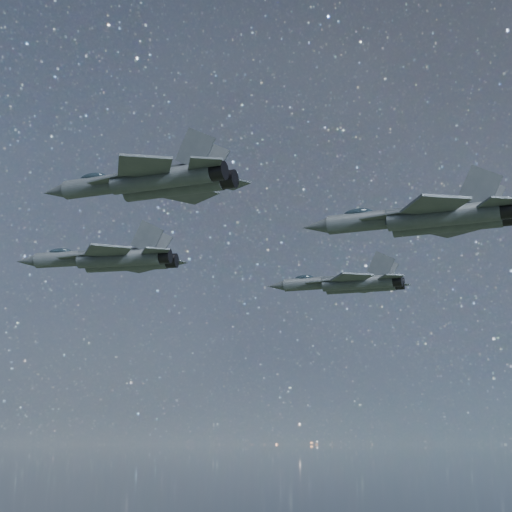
% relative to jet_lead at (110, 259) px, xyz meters
% --- Properties ---
extents(jet_lead, '(17.68, 12.41, 4.46)m').
position_rel_jet_lead_xyz_m(jet_lead, '(0.00, 0.00, 0.00)').
color(jet_lead, '#2E353A').
extents(jet_left, '(16.55, 11.81, 4.23)m').
position_rel_jet_lead_xyz_m(jet_left, '(20.13, 19.30, 0.06)').
color(jet_left, '#2E353A').
extents(jet_right, '(15.76, 11.14, 3.99)m').
position_rel_jet_lead_xyz_m(jet_right, '(14.03, -20.20, 0.01)').
color(jet_right, '#2E353A').
extents(jet_slot, '(19.93, 14.07, 5.05)m').
position_rel_jet_lead_xyz_m(jet_slot, '(30.98, 0.25, 1.55)').
color(jet_slot, '#2E353A').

